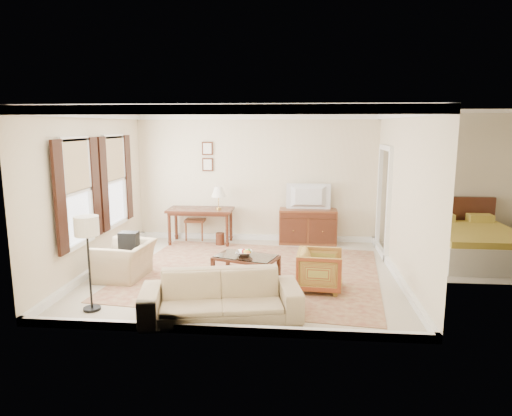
% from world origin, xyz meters
% --- Properties ---
extents(room_shell, '(5.51, 5.01, 2.91)m').
position_xyz_m(room_shell, '(0.00, 0.00, 2.47)').
color(room_shell, beige).
rests_on(room_shell, ground).
extents(annex_bedroom, '(3.00, 2.70, 2.90)m').
position_xyz_m(annex_bedroom, '(4.49, 1.15, 0.34)').
color(annex_bedroom, beige).
rests_on(annex_bedroom, ground).
extents(window_front, '(0.12, 1.56, 1.80)m').
position_xyz_m(window_front, '(-2.70, -0.70, 1.55)').
color(window_front, '#CCB284').
rests_on(window_front, room_shell).
extents(window_rear, '(0.12, 1.56, 1.80)m').
position_xyz_m(window_rear, '(-2.70, 0.90, 1.55)').
color(window_rear, '#CCB284').
rests_on(window_rear, room_shell).
extents(doorway, '(0.10, 1.12, 2.25)m').
position_xyz_m(doorway, '(2.71, 1.50, 1.08)').
color(doorway, white).
rests_on(doorway, room_shell).
extents(rug, '(4.86, 4.30, 0.01)m').
position_xyz_m(rug, '(0.15, 0.01, 0.01)').
color(rug, maroon).
rests_on(rug, room_shell).
extents(writing_desk, '(1.45, 0.73, 0.79)m').
position_xyz_m(writing_desk, '(-1.22, 2.04, 0.69)').
color(writing_desk, '#441F13').
rests_on(writing_desk, room_shell).
extents(desk_chair, '(0.51, 0.51, 1.05)m').
position_xyz_m(desk_chair, '(-1.41, 2.39, 0.53)').
color(desk_chair, brown).
rests_on(desk_chair, room_shell).
extents(desk_lamp, '(0.32, 0.32, 0.50)m').
position_xyz_m(desk_lamp, '(-0.80, 2.04, 1.04)').
color(desk_lamp, silver).
rests_on(desk_lamp, writing_desk).
extents(framed_prints, '(0.25, 0.04, 0.68)m').
position_xyz_m(framed_prints, '(-1.12, 2.47, 1.94)').
color(framed_prints, '#441F13').
rests_on(framed_prints, room_shell).
extents(sideboard, '(1.28, 0.49, 0.79)m').
position_xyz_m(sideboard, '(1.20, 2.22, 0.39)').
color(sideboard, brown).
rests_on(sideboard, room_shell).
extents(tv, '(0.94, 0.54, 0.12)m').
position_xyz_m(tv, '(1.20, 2.20, 1.26)').
color(tv, black).
rests_on(tv, sideboard).
extents(coffee_table, '(1.19, 0.92, 0.45)m').
position_xyz_m(coffee_table, '(0.09, -0.40, 0.34)').
color(coffee_table, '#441F13').
rests_on(coffee_table, room_shell).
extents(fruit_bowl, '(0.42, 0.42, 0.10)m').
position_xyz_m(fruit_bowl, '(0.06, -0.40, 0.50)').
color(fruit_bowl, silver).
rests_on(fruit_bowl, coffee_table).
extents(book_a, '(0.28, 0.11, 0.38)m').
position_xyz_m(book_a, '(-0.04, -0.36, 0.18)').
color(book_a, brown).
rests_on(book_a, coffee_table).
extents(book_b, '(0.16, 0.26, 0.38)m').
position_xyz_m(book_b, '(0.30, -0.54, 0.17)').
color(book_b, brown).
rests_on(book_b, coffee_table).
extents(striped_armchair, '(0.72, 0.76, 0.73)m').
position_xyz_m(striped_armchair, '(1.33, -0.74, 0.36)').
color(striped_armchair, brown).
rests_on(striped_armchair, room_shell).
extents(club_armchair, '(0.72, 1.03, 0.85)m').
position_xyz_m(club_armchair, '(-2.04, -0.45, 0.43)').
color(club_armchair, tan).
rests_on(club_armchair, room_shell).
extents(backpack, '(0.23, 0.32, 0.40)m').
position_xyz_m(backpack, '(-1.97, -0.40, 0.67)').
color(backpack, black).
rests_on(backpack, club_armchair).
extents(sofa, '(2.27, 1.05, 0.86)m').
position_xyz_m(sofa, '(-0.08, -1.97, 0.43)').
color(sofa, tan).
rests_on(sofa, room_shell).
extents(floor_lamp, '(0.34, 0.34, 1.39)m').
position_xyz_m(floor_lamp, '(-2.00, -1.87, 1.15)').
color(floor_lamp, black).
rests_on(floor_lamp, room_shell).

